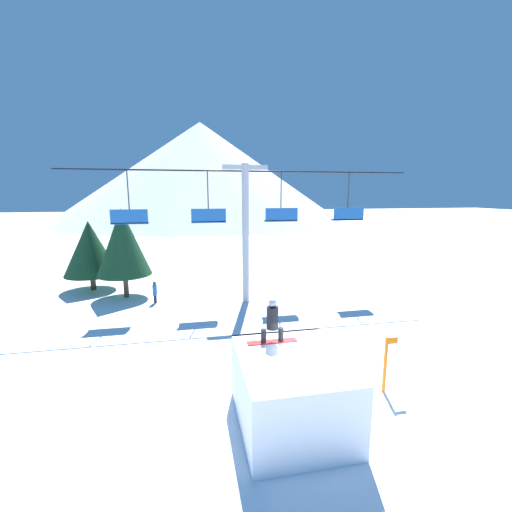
# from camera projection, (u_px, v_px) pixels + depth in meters

# --- Properties ---
(ground_plane) EXTENTS (220.00, 220.00, 0.00)m
(ground_plane) POSITION_uv_depth(u_px,v_px,m) (324.00, 422.00, 9.18)
(ground_plane) COLOR white
(mountain_ridge) EXTENTS (61.22, 61.22, 20.90)m
(mountain_ridge) POSITION_uv_depth(u_px,v_px,m) (201.00, 172.00, 75.13)
(mountain_ridge) COLOR silver
(mountain_ridge) RESTS_ON ground_plane
(snow_ramp) EXTENTS (2.72, 3.35, 1.89)m
(snow_ramp) POSITION_uv_depth(u_px,v_px,m) (291.00, 390.00, 8.99)
(snow_ramp) COLOR white
(snow_ramp) RESTS_ON ground_plane
(snowboarder) EXTENTS (1.44, 0.34, 1.28)m
(snowboarder) POSITION_uv_depth(u_px,v_px,m) (272.00, 321.00, 9.58)
(snowboarder) COLOR #B22D2D
(snowboarder) RESTS_ON snow_ramp
(chairlift) EXTENTS (18.62, 0.44, 7.58)m
(chairlift) POSITION_uv_depth(u_px,v_px,m) (246.00, 220.00, 18.45)
(chairlift) COLOR #9E9EA3
(chairlift) RESTS_ON ground_plane
(pine_tree_near) EXTENTS (3.05, 3.05, 5.20)m
(pine_tree_near) POSITION_uv_depth(u_px,v_px,m) (123.00, 242.00, 19.58)
(pine_tree_near) COLOR #4C3823
(pine_tree_near) RESTS_ON ground_plane
(pine_tree_far) EXTENTS (3.24, 3.24, 4.36)m
(pine_tree_far) POSITION_uv_depth(u_px,v_px,m) (90.00, 248.00, 21.19)
(pine_tree_far) COLOR #4C3823
(pine_tree_far) RESTS_ON ground_plane
(trail_marker) EXTENTS (0.41, 0.10, 1.79)m
(trail_marker) POSITION_uv_depth(u_px,v_px,m) (386.00, 363.00, 10.42)
(trail_marker) COLOR orange
(trail_marker) RESTS_ON ground_plane
(distant_skier) EXTENTS (0.24, 0.24, 1.23)m
(distant_skier) POSITION_uv_depth(u_px,v_px,m) (155.00, 291.00, 18.98)
(distant_skier) COLOR black
(distant_skier) RESTS_ON ground_plane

